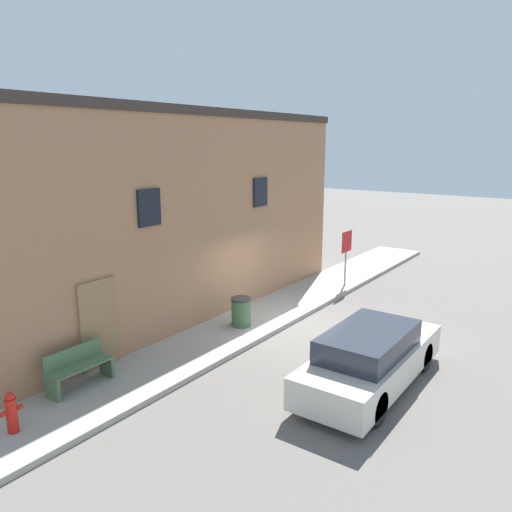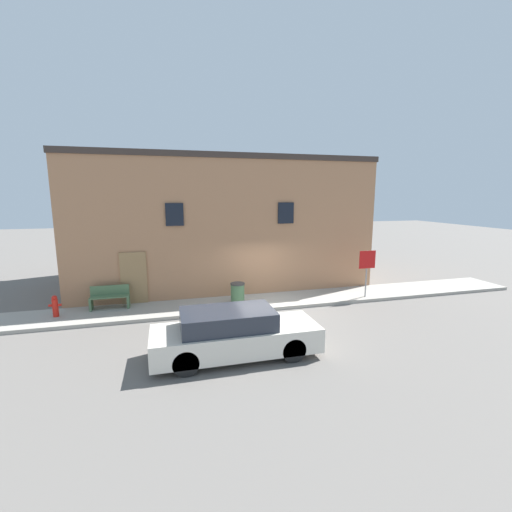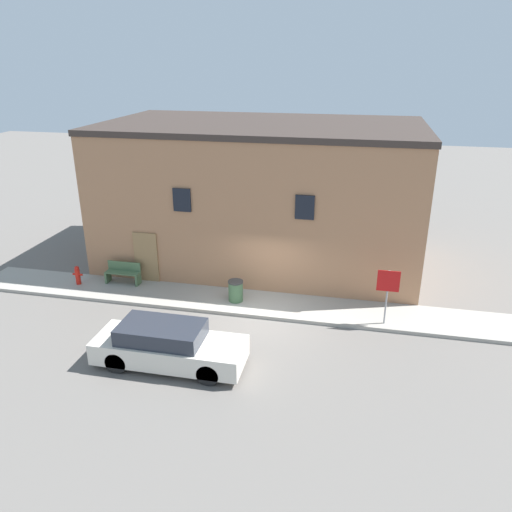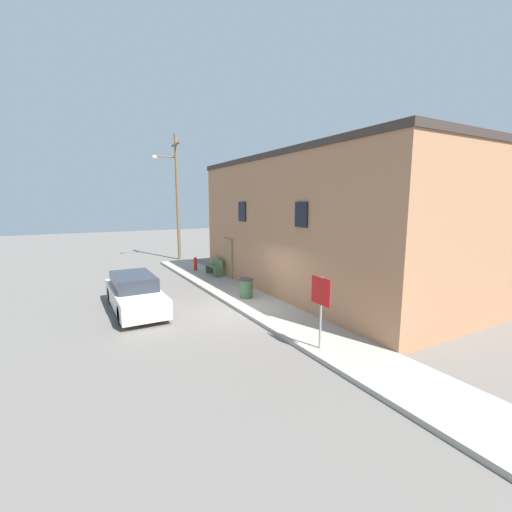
% 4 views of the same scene
% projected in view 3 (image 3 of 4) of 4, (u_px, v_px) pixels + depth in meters
% --- Properties ---
extents(ground_plane, '(80.00, 80.00, 0.00)m').
position_uv_depth(ground_plane, '(259.00, 319.00, 17.78)').
color(ground_plane, '#66605B').
extents(sidewalk, '(23.32, 2.01, 0.13)m').
position_uv_depth(sidewalk, '(264.00, 304.00, 18.67)').
color(sidewalk, '#9E998E').
rests_on(sidewalk, ground).
extents(brick_building, '(13.45, 7.61, 6.12)m').
position_uv_depth(brick_building, '(262.00, 193.00, 22.06)').
color(brick_building, '#A87551').
rests_on(brick_building, ground).
extents(fire_hydrant, '(0.41, 0.20, 0.78)m').
position_uv_depth(fire_hydrant, '(78.00, 275.00, 20.05)').
color(fire_hydrant, red).
rests_on(fire_hydrant, sidewalk).
extents(stop_sign, '(0.75, 0.06, 1.98)m').
position_uv_depth(stop_sign, '(388.00, 287.00, 16.70)').
color(stop_sign, gray).
rests_on(stop_sign, sidewalk).
extents(bench, '(1.40, 0.44, 0.86)m').
position_uv_depth(bench, '(123.00, 273.00, 20.16)').
color(bench, '#4C6B47').
rests_on(bench, sidewalk).
extents(trash_bin, '(0.57, 0.57, 0.81)m').
position_uv_depth(trash_bin, '(236.00, 291.00, 18.67)').
color(trash_bin, '#426642').
rests_on(trash_bin, sidewalk).
extents(parked_car, '(4.55, 1.62, 1.35)m').
position_uv_depth(parked_car, '(168.00, 346.00, 14.94)').
color(parked_car, black).
rests_on(parked_car, ground).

